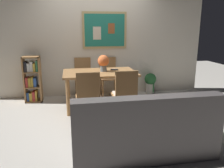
{
  "coord_description": "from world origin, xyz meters",
  "views": [
    {
      "loc": [
        -0.62,
        -4.06,
        1.6
      ],
      "look_at": [
        0.06,
        -0.32,
        0.65
      ],
      "focal_mm": 36.38,
      "sensor_mm": 36.0,
      "label": 1
    }
  ],
  "objects_px": {
    "dining_chair_far_right": "(108,73)",
    "potted_ivy": "(150,82)",
    "leather_couch": "(142,130)",
    "flower_vase": "(103,62)",
    "dining_chair_near_left": "(88,93)",
    "tv_remote": "(114,70)",
    "dining_chair_far_left": "(83,74)",
    "bookshelf": "(32,80)",
    "dining_table": "(100,76)",
    "dining_chair_near_right": "(125,91)"
  },
  "relations": [
    {
      "from": "dining_chair_near_left",
      "to": "tv_remote",
      "type": "relative_size",
      "value": 5.62
    },
    {
      "from": "dining_chair_near_left",
      "to": "dining_chair_far_left",
      "type": "relative_size",
      "value": 1.0
    },
    {
      "from": "dining_chair_far_right",
      "to": "potted_ivy",
      "type": "distance_m",
      "value": 1.07
    },
    {
      "from": "dining_chair_near_left",
      "to": "tv_remote",
      "type": "xyz_separation_m",
      "value": [
        0.63,
        0.93,
        0.21
      ]
    },
    {
      "from": "dining_chair_near_left",
      "to": "dining_chair_near_right",
      "type": "height_order",
      "value": "same"
    },
    {
      "from": "dining_chair_far_right",
      "to": "tv_remote",
      "type": "xyz_separation_m",
      "value": [
        0.02,
        -0.66,
        0.21
      ]
    },
    {
      "from": "dining_chair_far_right",
      "to": "flower_vase",
      "type": "relative_size",
      "value": 2.77
    },
    {
      "from": "dining_chair_near_right",
      "to": "tv_remote",
      "type": "distance_m",
      "value": 0.95
    },
    {
      "from": "dining_chair_far_right",
      "to": "dining_chair_far_left",
      "type": "bearing_deg",
      "value": 176.18
    },
    {
      "from": "dining_chair_far_left",
      "to": "leather_couch",
      "type": "bearing_deg",
      "value": -77.36
    },
    {
      "from": "dining_chair_far_right",
      "to": "dining_chair_near_left",
      "type": "distance_m",
      "value": 1.7
    },
    {
      "from": "dining_table",
      "to": "dining_chair_far_right",
      "type": "bearing_deg",
      "value": 68.64
    },
    {
      "from": "dining_chair_far_left",
      "to": "bookshelf",
      "type": "relative_size",
      "value": 0.91
    },
    {
      "from": "flower_vase",
      "to": "dining_chair_far_right",
      "type": "bearing_deg",
      "value": 73.36
    },
    {
      "from": "dining_table",
      "to": "leather_couch",
      "type": "distance_m",
      "value": 1.91
    },
    {
      "from": "dining_chair_near_left",
      "to": "flower_vase",
      "type": "height_order",
      "value": "flower_vase"
    },
    {
      "from": "potted_ivy",
      "to": "leather_couch",
      "type": "bearing_deg",
      "value": -111.8
    },
    {
      "from": "dining_chair_near_left",
      "to": "dining_chair_near_right",
      "type": "xyz_separation_m",
      "value": [
        0.64,
        0.01,
        0.0
      ]
    },
    {
      "from": "potted_ivy",
      "to": "flower_vase",
      "type": "height_order",
      "value": "flower_vase"
    },
    {
      "from": "leather_couch",
      "to": "flower_vase",
      "type": "distance_m",
      "value": 2.0
    },
    {
      "from": "dining_chair_near_left",
      "to": "potted_ivy",
      "type": "relative_size",
      "value": 1.79
    },
    {
      "from": "dining_chair_near_left",
      "to": "tv_remote",
      "type": "height_order",
      "value": "dining_chair_near_left"
    },
    {
      "from": "dining_chair_near_left",
      "to": "potted_ivy",
      "type": "bearing_deg",
      "value": 43.14
    },
    {
      "from": "dining_chair_far_right",
      "to": "dining_chair_far_left",
      "type": "distance_m",
      "value": 0.6
    },
    {
      "from": "dining_chair_near_right",
      "to": "flower_vase",
      "type": "height_order",
      "value": "flower_vase"
    },
    {
      "from": "dining_chair_near_left",
      "to": "flower_vase",
      "type": "distance_m",
      "value": 1.0
    },
    {
      "from": "dining_chair_near_left",
      "to": "tv_remote",
      "type": "distance_m",
      "value": 1.14
    },
    {
      "from": "dining_chair_far_right",
      "to": "potted_ivy",
      "type": "bearing_deg",
      "value": -2.1
    },
    {
      "from": "dining_chair_near_right",
      "to": "potted_ivy",
      "type": "bearing_deg",
      "value": 56.62
    },
    {
      "from": "tv_remote",
      "to": "bookshelf",
      "type": "bearing_deg",
      "value": 164.06
    },
    {
      "from": "dining_chair_far_left",
      "to": "bookshelf",
      "type": "xyz_separation_m",
      "value": [
        -1.12,
        -0.21,
        -0.04
      ]
    },
    {
      "from": "dining_table",
      "to": "bookshelf",
      "type": "bearing_deg",
      "value": 156.12
    },
    {
      "from": "dining_table",
      "to": "bookshelf",
      "type": "height_order",
      "value": "bookshelf"
    },
    {
      "from": "dining_table",
      "to": "tv_remote",
      "type": "relative_size",
      "value": 8.9
    },
    {
      "from": "potted_ivy",
      "to": "dining_chair_far_left",
      "type": "bearing_deg",
      "value": 177.27
    },
    {
      "from": "dining_chair_far_left",
      "to": "leather_couch",
      "type": "height_order",
      "value": "dining_chair_far_left"
    },
    {
      "from": "dining_chair_far_right",
      "to": "dining_chair_far_left",
      "type": "relative_size",
      "value": 1.0
    },
    {
      "from": "bookshelf",
      "to": "potted_ivy",
      "type": "distance_m",
      "value": 2.77
    },
    {
      "from": "flower_vase",
      "to": "potted_ivy",
      "type": "bearing_deg",
      "value": 29.38
    },
    {
      "from": "dining_chair_near_left",
      "to": "bookshelf",
      "type": "distance_m",
      "value": 1.8
    },
    {
      "from": "dining_chair_far_left",
      "to": "leather_couch",
      "type": "xyz_separation_m",
      "value": [
        0.6,
        -2.68,
        -0.22
      ]
    },
    {
      "from": "dining_chair_far_right",
      "to": "leather_couch",
      "type": "height_order",
      "value": "dining_chair_far_right"
    },
    {
      "from": "dining_chair_far_left",
      "to": "dining_chair_near_right",
      "type": "xyz_separation_m",
      "value": [
        0.62,
        -1.62,
        0.0
      ]
    },
    {
      "from": "potted_ivy",
      "to": "tv_remote",
      "type": "xyz_separation_m",
      "value": [
        -1.03,
        -0.62,
        0.46
      ]
    },
    {
      "from": "leather_couch",
      "to": "bookshelf",
      "type": "bearing_deg",
      "value": 124.77
    },
    {
      "from": "dining_chair_far_left",
      "to": "flower_vase",
      "type": "xyz_separation_m",
      "value": [
        0.37,
        -0.79,
        0.39
      ]
    },
    {
      "from": "tv_remote",
      "to": "dining_chair_far_right",
      "type": "bearing_deg",
      "value": 91.35
    },
    {
      "from": "dining_table",
      "to": "potted_ivy",
      "type": "height_order",
      "value": "dining_table"
    },
    {
      "from": "tv_remote",
      "to": "leather_couch",
      "type": "bearing_deg",
      "value": -90.38
    },
    {
      "from": "dining_chair_near_left",
      "to": "dining_chair_far_left",
      "type": "distance_m",
      "value": 1.63
    }
  ]
}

